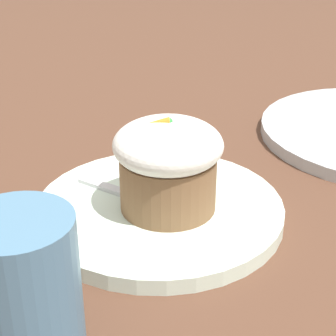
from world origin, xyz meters
TOP-DOWN VIEW (x-y plane):
  - ground_plane at (0.00, 0.00)m, footprint 4.00×4.00m
  - dessert_plate at (0.00, 0.00)m, footprint 0.23×0.23m
  - carrot_cake at (-0.01, 0.01)m, footprint 0.10×0.10m
  - spoon at (0.02, -0.01)m, footprint 0.09×0.08m
  - coffee_cup at (0.09, 0.16)m, footprint 0.10×0.07m

SIDE VIEW (x-z plane):
  - ground_plane at x=0.00m, z-range 0.00..0.00m
  - dessert_plate at x=0.00m, z-range 0.00..0.01m
  - spoon at x=0.02m, z-range 0.01..0.02m
  - coffee_cup at x=0.09m, z-range 0.00..0.10m
  - carrot_cake at x=-0.01m, z-range 0.01..0.10m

